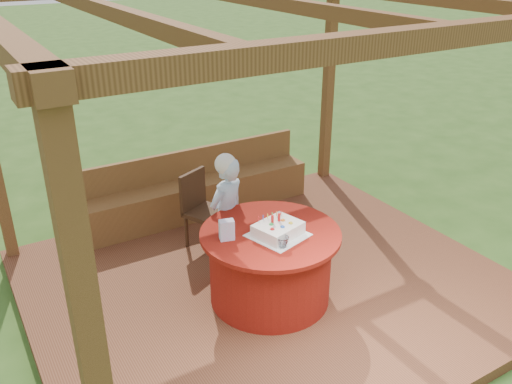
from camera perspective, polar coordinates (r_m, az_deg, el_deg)
ground at (r=5.61m, az=1.34°, el=-10.25°), size 60.00×60.00×0.00m
deck at (r=5.57m, az=1.34°, el=-9.74°), size 4.50×4.00×0.12m
pergola at (r=4.66m, az=1.64°, el=14.76°), size 4.50×4.00×2.72m
bench at (r=6.73m, az=-6.45°, el=-0.24°), size 3.00×0.42×0.80m
table at (r=5.10m, az=1.48°, el=-7.66°), size 1.29×1.29×0.72m
chair at (r=5.99m, az=-5.84°, el=-1.48°), size 0.53×0.53×0.85m
elderly_woman at (r=5.40m, az=-3.10°, el=-2.25°), size 0.53×0.43×1.28m
birthday_cake at (r=4.83m, az=2.34°, el=-3.97°), size 0.55×0.55×0.19m
gift_bag at (r=4.76m, az=-3.10°, el=-4.01°), size 0.15×0.12×0.18m
drinking_glass at (r=4.66m, az=2.83°, el=-5.30°), size 0.14×0.14×0.10m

